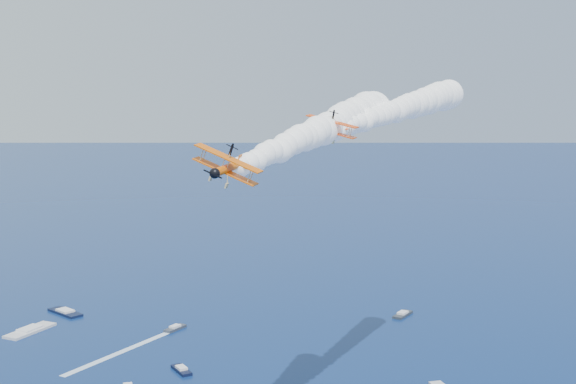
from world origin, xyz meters
TOP-DOWN VIEW (x-y plane):
  - biplane_lead at (18.43, 34.31)m, footprint 10.20×11.36m
  - biplane_trail at (-12.70, 16.50)m, footprint 10.60×11.43m
  - smoke_trail_lead at (49.48, 48.65)m, footprint 71.26×56.34m
  - smoke_trail_trail at (16.50, 34.31)m, footprint 71.58×64.67m

SIDE VIEW (x-z plane):
  - biplane_trail at x=-12.70m, z-range 53.55..61.29m
  - biplane_lead at x=18.43m, z-range 56.42..63.50m
  - smoke_trail_trail at x=16.50m, z-range 54.08..66.04m
  - smoke_trail_lead at x=49.48m, z-range 56.62..68.58m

